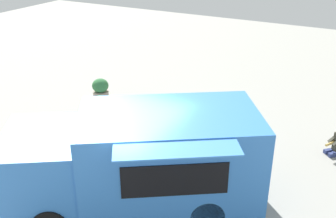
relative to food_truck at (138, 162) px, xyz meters
The scene contains 4 objects.
ground_plane 1.17m from the food_truck, 156.56° to the right, with size 40.00×40.00×0.00m, color #9B9991.
food_truck is the anchor object (origin of this frame).
planter_flowering_near 6.17m from the food_truck, 135.05° to the left, with size 0.59×0.59×0.84m.
planter_flowering_far 4.76m from the food_truck, 137.71° to the left, with size 0.51×0.51×0.79m.
Camera 1 is at (4.56, -6.10, 5.85)m, focal length 42.73 mm.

